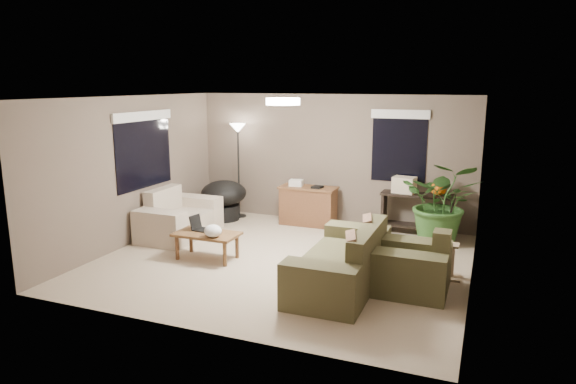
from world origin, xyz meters
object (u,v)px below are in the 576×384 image
at_px(houseplant, 442,211).
at_px(desk, 308,206).
at_px(main_sofa, 344,265).
at_px(papasan_chair, 224,197).
at_px(console_table, 417,211).
at_px(floor_lamp, 238,139).
at_px(coffee_table, 207,237).
at_px(cat_scratching_post, 450,263).
at_px(loveseat, 178,219).
at_px(armchair, 413,268).

bearing_deg(houseplant, desk, 173.58).
distance_m(main_sofa, papasan_chair, 4.01).
height_order(console_table, houseplant, houseplant).
bearing_deg(floor_lamp, desk, -2.56).
height_order(coffee_table, papasan_chair, papasan_chair).
bearing_deg(cat_scratching_post, papasan_chair, 159.97).
bearing_deg(desk, houseplant, -6.42).
height_order(papasan_chair, floor_lamp, floor_lamp).
xyz_separation_m(desk, console_table, (2.05, 0.13, 0.06)).
xyz_separation_m(loveseat, console_table, (3.98, 1.67, 0.14)).
bearing_deg(loveseat, desk, 38.54).
xyz_separation_m(console_table, cat_scratching_post, (0.74, -2.04, -0.22)).
distance_m(coffee_table, console_table, 3.86).
relative_size(main_sofa, houseplant, 1.53).
bearing_deg(loveseat, console_table, 22.77).
bearing_deg(floor_lamp, armchair, -33.73).
bearing_deg(loveseat, floor_lamp, 75.79).
bearing_deg(houseplant, console_table, 138.44).
bearing_deg(main_sofa, coffee_table, 173.54).
distance_m(coffee_table, papasan_chair, 2.37).
distance_m(desk, houseplant, 2.54).
bearing_deg(main_sofa, papasan_chair, 142.30).
relative_size(desk, floor_lamp, 0.58).
xyz_separation_m(main_sofa, desk, (-1.47, 2.72, 0.08)).
height_order(main_sofa, houseplant, houseplant).
distance_m(coffee_table, houseplant, 3.98).
distance_m(floor_lamp, cat_scratching_post, 4.94).
bearing_deg(loveseat, cat_scratching_post, -4.40).
bearing_deg(armchair, desk, 133.05).
xyz_separation_m(loveseat, desk, (1.94, 1.54, 0.08)).
height_order(armchair, houseplant, houseplant).
height_order(loveseat, console_table, loveseat).
bearing_deg(papasan_chair, loveseat, -100.66).
distance_m(papasan_chair, floor_lamp, 1.19).
bearing_deg(houseplant, papasan_chair, 179.83).
xyz_separation_m(papasan_chair, cat_scratching_post, (4.49, -1.64, -0.25)).
xyz_separation_m(loveseat, armchair, (4.30, -0.99, 0.00)).
relative_size(desk, papasan_chair, 1.04).
relative_size(desk, console_table, 0.85).
bearing_deg(main_sofa, console_table, 78.56).
bearing_deg(console_table, floor_lamp, -179.01).
bearing_deg(main_sofa, desk, 118.41).
height_order(papasan_chair, houseplant, houseplant).
bearing_deg(loveseat, main_sofa, -19.05).
bearing_deg(coffee_table, armchair, -1.25).
distance_m(armchair, coffee_table, 3.17).
xyz_separation_m(console_table, floor_lamp, (-3.58, -0.06, 1.16)).
xyz_separation_m(coffee_table, cat_scratching_post, (3.60, 0.55, -0.14)).
bearing_deg(main_sofa, loveseat, 160.95).
distance_m(desk, floor_lamp, 1.96).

